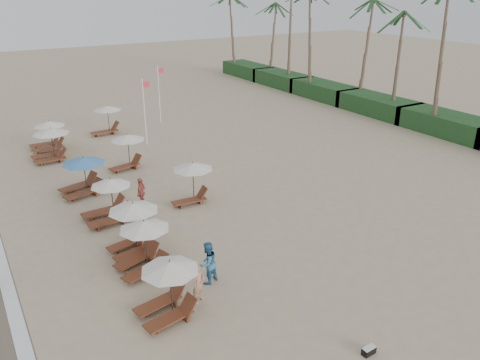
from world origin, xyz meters
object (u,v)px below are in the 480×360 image
lounger_station_6 (47,137)px  beachgoer_near (198,283)px  inland_station_0 (191,179)px  lounger_station_3 (107,203)px  flag_pole_near (145,109)px  beachgoer_mid_b (140,227)px  lounger_station_1 (141,247)px  lounger_station_2 (131,227)px  lounger_station_0 (166,289)px  lounger_station_4 (81,176)px  beachgoer_mid_a (208,263)px  duffel_bag (369,351)px  inland_station_1 (126,149)px  inland_station_2 (106,118)px  lounger_station_5 (49,145)px  beachgoer_far_a (141,192)px

lounger_station_6 → beachgoer_near: (1.26, -21.85, -0.17)m
inland_station_0 → lounger_station_6: bearing=110.0°
lounger_station_3 → flag_pole_near: bearing=59.8°
inland_station_0 → beachgoer_mid_b: inland_station_0 is taller
beachgoer_mid_b → lounger_station_1: bearing=108.8°
lounger_station_2 → lounger_station_0: bearing=-95.3°
lounger_station_4 → beachgoer_mid_a: 11.82m
lounger_station_2 → beachgoer_near: (0.90, -4.81, -0.47)m
beachgoer_mid_b → lounger_station_3: bearing=-43.6°
beachgoer_mid_b → flag_pole_near: flag_pole_near is taller
beachgoer_near → duffel_bag: beachgoer_near is taller
inland_station_1 → beachgoer_near: size_ratio=1.69×
lounger_station_4 → beachgoer_mid_a: lounger_station_4 is taller
beachgoer_mid_b → duffel_bag: 11.32m
inland_station_1 → inland_station_2: bearing=82.0°
lounger_station_6 → duffel_bag: (4.75, -27.27, -0.85)m
lounger_station_3 → beachgoer_mid_b: size_ratio=1.37×
lounger_station_5 → flag_pole_near: size_ratio=0.55×
lounger_station_2 → duffel_bag: bearing=-66.7°
lounger_station_1 → lounger_station_4: bearing=90.8°
inland_station_1 → lounger_station_0: bearing=-103.8°
lounger_station_5 → beachgoer_far_a: 10.52m
lounger_station_4 → beachgoer_mid_a: bearing=-79.9°
lounger_station_5 → duffel_bag: bearing=-78.4°
lounger_station_3 → lounger_station_1: bearing=-91.4°
lounger_station_3 → lounger_station_6: bearing=91.4°
lounger_station_0 → beachgoer_mid_a: size_ratio=1.35×
inland_station_2 → lounger_station_5: bearing=-140.9°
beachgoer_far_a → flag_pole_near: flag_pole_near is taller
lounger_station_1 → lounger_station_4: lounger_station_1 is taller
beachgoer_near → beachgoer_far_a: bearing=60.4°
lounger_station_4 → inland_station_0: bearing=-41.8°
lounger_station_5 → inland_station_0: (5.30, -11.11, 0.26)m
beachgoer_near → inland_station_1: bearing=58.6°
lounger_station_0 → duffel_bag: size_ratio=5.00×
lounger_station_1 → lounger_station_3: bearing=88.6°
lounger_station_3 → duffel_bag: lounger_station_3 is taller
inland_station_1 → beachgoer_far_a: size_ratio=1.65×
lounger_station_2 → lounger_station_6: (-0.35, 17.04, -0.30)m
lounger_station_5 → inland_station_2: 6.64m
duffel_bag → flag_pole_near: bearing=85.7°
lounger_station_6 → beachgoer_near: lounger_station_6 is taller
beachgoer_mid_a → duffel_bag: 6.91m
beachgoer_mid_a → flag_pole_near: size_ratio=0.37×
lounger_station_4 → lounger_station_6: lounger_station_4 is taller
lounger_station_4 → inland_station_2: inland_station_2 is taller
beachgoer_mid_a → beachgoer_mid_b: beachgoer_mid_b is taller
lounger_station_1 → lounger_station_5: bearing=91.9°
inland_station_1 → beachgoer_far_a: (-1.24, -5.97, -0.53)m
beachgoer_mid_b → lounger_station_5: bearing=-47.9°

